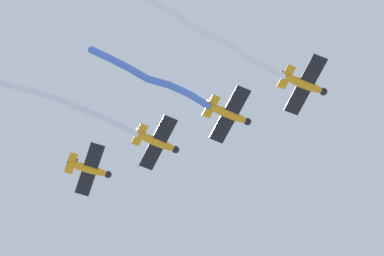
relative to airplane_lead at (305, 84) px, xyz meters
The scene contains 7 objects.
airplane_lead is the anchor object (origin of this frame).
smoke_trail_lead 15.58m from the airplane_lead, 115.64° to the left, with size 13.87×23.01×1.47m.
airplane_left_wing 8.95m from the airplane_lead, 59.61° to the left, with size 7.47×5.74×1.85m.
smoke_trail_left_wing 16.84m from the airplane_lead, 86.39° to the left, with size 6.14×13.86×1.62m.
airplane_right_wing 17.91m from the airplane_lead, 59.62° to the left, with size 7.46×5.74×1.85m.
smoke_trail_right_wing 27.71m from the airplane_lead, 78.33° to the left, with size 5.07×19.21×3.71m.
airplane_slot 26.85m from the airplane_lead, 59.64° to the left, with size 7.51×5.72×1.85m.
Camera 1 is at (-37.83, 20.47, 5.46)m, focal length 66.83 mm.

